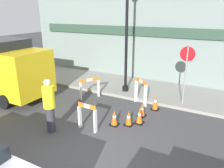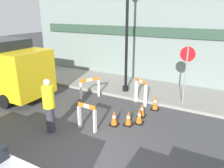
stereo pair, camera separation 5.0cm
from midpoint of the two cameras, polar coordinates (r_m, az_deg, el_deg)
name	(u,v)px [view 1 (the left image)]	position (r m, az deg, el deg)	size (l,w,h in m)	color
ground_plane	(86,162)	(6.27, -6.99, -19.55)	(60.00, 60.00, 0.00)	#424244
sidewalk_slab	(156,91)	(11.08, 11.18, -1.84)	(18.00, 3.04, 0.13)	gray
storefront_facade	(168,33)	(11.99, 14.37, 12.71)	(18.00, 0.22, 5.50)	gray
streetlamp_post	(127,13)	(10.11, 3.78, 17.95)	(0.44, 0.44, 5.69)	black
stop_sign	(186,66)	(9.28, 18.66, 4.38)	(0.60, 0.07, 2.41)	gray
barricade_0	(87,116)	(7.43, -6.66, -8.41)	(0.71, 0.16, 0.96)	white
barricade_1	(141,91)	(9.41, 7.35, -1.92)	(0.68, 0.50, 1.12)	white
barricade_2	(90,87)	(10.10, -6.01, -0.81)	(0.64, 0.85, 0.96)	white
traffic_cone_0	(139,116)	(7.94, 7.01, -8.29)	(0.30, 0.30, 0.61)	black
traffic_cone_1	(129,118)	(7.81, 4.18, -8.93)	(0.30, 0.30, 0.55)	black
traffic_cone_2	(155,102)	(9.09, 11.09, -4.75)	(0.30, 0.30, 0.65)	black
traffic_cone_3	(142,110)	(8.49, 7.67, -6.77)	(0.30, 0.30, 0.52)	black
traffic_cone_4	(114,118)	(7.78, 0.42, -8.90)	(0.30, 0.30, 0.57)	black
person_worker	(49,104)	(7.37, -16.26, -5.13)	(0.49, 0.49, 1.84)	#33333D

